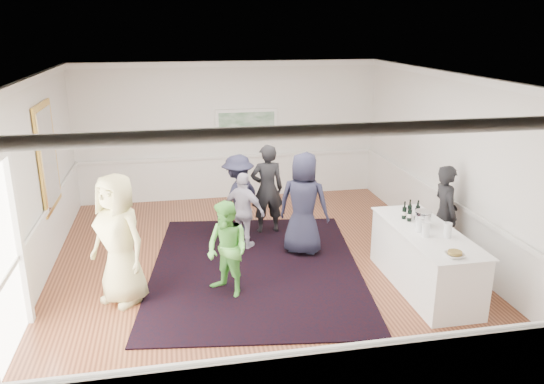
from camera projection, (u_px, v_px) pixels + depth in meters
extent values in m
plane|color=brown|center=(259.00, 267.00, 9.08)|extent=(8.00, 8.00, 0.00)
cube|color=white|center=(257.00, 78.00, 8.11)|extent=(7.00, 8.00, 0.02)
cube|color=white|center=(28.00, 190.00, 7.96)|extent=(0.02, 8.00, 3.20)
cube|color=white|center=(456.00, 167.00, 9.23)|extent=(0.02, 8.00, 3.20)
cube|color=white|center=(229.00, 131.00, 12.34)|extent=(7.00, 0.02, 3.20)
cube|color=white|center=(330.00, 296.00, 4.85)|extent=(7.00, 0.02, 3.20)
cube|color=gold|center=(48.00, 157.00, 9.12)|extent=(0.04, 1.25, 1.85)
cube|color=white|center=(49.00, 157.00, 9.13)|extent=(0.01, 1.05, 1.65)
cube|color=white|center=(19.00, 242.00, 7.08)|extent=(0.10, 0.14, 2.40)
cube|color=white|center=(247.00, 123.00, 12.31)|extent=(1.44, 0.05, 0.66)
cube|color=#266633|center=(247.00, 124.00, 12.28)|extent=(1.30, 0.01, 0.52)
cube|color=black|center=(256.00, 268.00, 9.04)|extent=(4.07, 5.00, 0.02)
cube|color=white|center=(424.00, 260.00, 8.26)|extent=(0.84, 2.31, 0.95)
cube|color=white|center=(427.00, 231.00, 8.12)|extent=(0.90, 2.37, 0.02)
imported|color=black|center=(445.00, 214.00, 9.10)|extent=(0.45, 0.65, 1.73)
imported|color=#D0C682|center=(119.00, 239.00, 7.70)|extent=(1.14, 1.12, 1.98)
imported|color=#66CA51|center=(227.00, 249.00, 7.97)|extent=(0.89, 0.92, 1.49)
imported|color=silver|center=(244.00, 211.00, 9.67)|extent=(0.88, 0.80, 1.44)
imported|color=#222339|center=(238.00, 197.00, 10.14)|extent=(1.20, 1.16, 1.65)
imported|color=black|center=(267.00, 189.00, 10.37)|extent=(0.66, 0.44, 1.79)
imported|color=#222339|center=(304.00, 204.00, 9.41)|extent=(1.08, 0.95, 1.86)
cylinder|color=#7CB13F|center=(426.00, 229.00, 7.86)|extent=(0.12, 0.12, 0.24)
cylinder|color=#CB3B5F|center=(448.00, 230.00, 7.82)|extent=(0.12, 0.12, 0.24)
cylinder|color=#61A73B|center=(420.00, 224.00, 8.04)|extent=(0.12, 0.12, 0.24)
cylinder|color=silver|center=(423.00, 219.00, 8.27)|extent=(0.26, 0.26, 0.25)
imported|color=white|center=(455.00, 254.00, 7.20)|extent=(0.26, 0.26, 0.06)
cylinder|color=olive|center=(455.00, 253.00, 7.19)|extent=(0.19, 0.19, 0.04)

